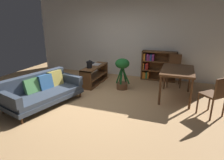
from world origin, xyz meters
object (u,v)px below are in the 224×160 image
object	(u,v)px
fabric_couch	(42,90)
desk_speaker	(89,65)
dining_chair_near	(215,94)
open_laptop	(94,64)
potted_floor_plant	(122,70)
dining_table	(177,73)
media_console	(95,75)
dining_chair_far	(174,68)
bookshelf	(156,65)

from	to	relation	value
fabric_couch	desk_speaker	world-z (taller)	desk_speaker
fabric_couch	dining_chair_near	xyz separation A→B (m)	(3.82, 0.71, 0.17)
open_laptop	desk_speaker	size ratio (longest dim) A/B	2.17
desk_speaker	dining_chair_near	world-z (taller)	dining_chair_near
potted_floor_plant	dining_table	distance (m)	1.53
open_laptop	media_console	bearing A→B (deg)	-63.52
dining_table	potted_floor_plant	bearing A→B (deg)	174.11
fabric_couch	desk_speaker	size ratio (longest dim) A/B	9.66
dining_table	fabric_couch	bearing A→B (deg)	-153.87
media_console	dining_table	xyz separation A→B (m)	(2.49, -0.35, 0.41)
media_console	potted_floor_plant	xyz separation A→B (m)	(0.98, -0.19, 0.29)
desk_speaker	dining_table	world-z (taller)	dining_table
open_laptop	dining_table	xyz separation A→B (m)	(2.59, -0.55, 0.09)
desk_speaker	dining_chair_far	world-z (taller)	dining_chair_far
media_console	dining_chair_far	bearing A→B (deg)	16.09
dining_chair_far	media_console	bearing A→B (deg)	-163.91
fabric_couch	potted_floor_plant	bearing A→B (deg)	47.28
fabric_couch	open_laptop	size ratio (longest dim) A/B	4.45
fabric_couch	bookshelf	world-z (taller)	bookshelf
open_laptop	bookshelf	world-z (taller)	bookshelf
bookshelf	dining_chair_far	bearing A→B (deg)	-33.60
dining_table	bookshelf	xyz separation A→B (m)	(-0.71, 1.44, -0.20)
desk_speaker	dining_table	bearing A→B (deg)	-1.65
dining_table	bookshelf	distance (m)	1.62
fabric_couch	potted_floor_plant	world-z (taller)	potted_floor_plant
media_console	open_laptop	bearing A→B (deg)	116.48
bookshelf	fabric_couch	bearing A→B (deg)	-128.47
open_laptop	dining_chair_near	size ratio (longest dim) A/B	0.50
desk_speaker	bookshelf	bearing A→B (deg)	36.86
dining_table	dining_chair_near	size ratio (longest dim) A/B	1.41
media_console	desk_speaker	distance (m)	0.49
fabric_couch	media_console	xyz separation A→B (m)	(0.54, 1.84, -0.07)
dining_table	dining_chair_far	xyz separation A→B (m)	(-0.10, 1.04, -0.15)
dining_chair_near	open_laptop	bearing A→B (deg)	158.57
media_console	dining_table	distance (m)	2.55
desk_speaker	dining_chair_far	xyz separation A→B (m)	(2.43, 0.97, -0.13)
desk_speaker	potted_floor_plant	size ratio (longest dim) A/B	0.22
potted_floor_plant	bookshelf	distance (m)	1.52
dining_chair_near	dining_table	bearing A→B (deg)	135.52
fabric_couch	potted_floor_plant	size ratio (longest dim) A/B	2.15
media_console	dining_chair_near	distance (m)	3.48
potted_floor_plant	dining_chair_near	world-z (taller)	potted_floor_plant
open_laptop	dining_chair_near	distance (m)	3.63
open_laptop	desk_speaker	xyz separation A→B (m)	(0.06, -0.48, 0.08)
fabric_couch	dining_chair_near	size ratio (longest dim) A/B	2.22
dining_chair_near	bookshelf	distance (m)	2.68
dining_chair_far	open_laptop	bearing A→B (deg)	-168.84
fabric_couch	bookshelf	size ratio (longest dim) A/B	1.73
potted_floor_plant	bookshelf	world-z (taller)	bookshelf
dining_chair_far	dining_chair_near	bearing A→B (deg)	-63.74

